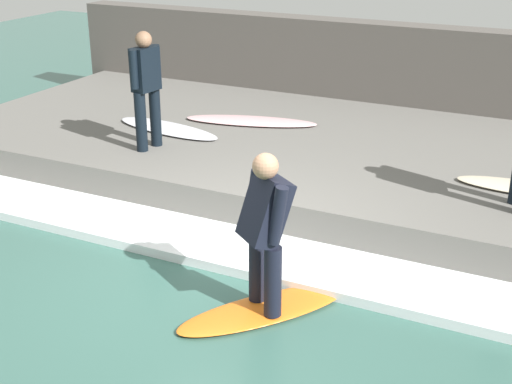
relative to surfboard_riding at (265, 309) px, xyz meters
The scene contains 9 objects.
ground_plane 0.69m from the surfboard_riding, 61.20° to the left, with size 28.00×28.00×0.00m, color #386056.
concrete_ledge 3.62m from the surfboard_riding, ahead, with size 4.40×11.16×0.47m, color #66635E.
back_wall 6.10m from the surfboard_riding, ahead, with size 0.50×11.71×1.71m, color #544F49.
wave_foam_crest 1.09m from the surfboard_riding, 33.41° to the left, with size 0.92×10.60×0.11m, color white.
surfboard_riding is the anchor object (origin of this frame).
surfer_riding 0.85m from the surfboard_riding, 45.00° to the left, with size 0.55×0.55×1.48m.
surfer_waiting_far 3.85m from the surfboard_riding, 50.35° to the left, with size 0.51×0.27×1.53m.
surfboard_waiting_far 4.32m from the surfboard_riding, 44.29° to the left, with size 0.79×1.83×0.06m.
surfboard_spare 4.47m from the surfboard_riding, 28.15° to the left, with size 0.99×2.02×0.06m.
Camera 1 is at (-5.41, -3.01, 3.50)m, focal length 50.00 mm.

